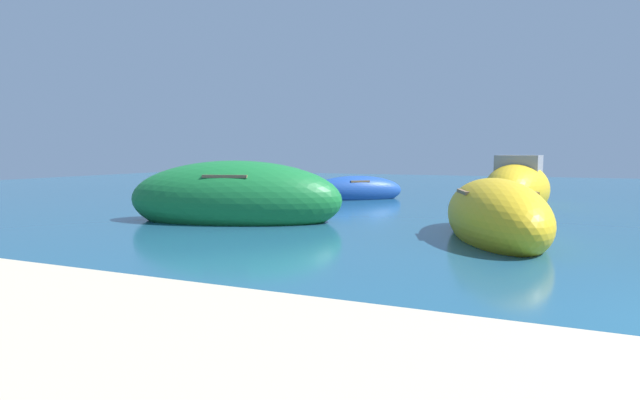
{
  "coord_description": "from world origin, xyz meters",
  "views": [
    {
      "loc": [
        -2.93,
        -6.87,
        2.01
      ],
      "look_at": [
        -9.37,
        7.78,
        0.55
      ],
      "focal_mm": 29.12,
      "sensor_mm": 36.0,
      "label": 1
    }
  ],
  "objects_px": {
    "moored_boat_2": "(356,191)",
    "moored_boat_5": "(517,188)",
    "moored_boat_3": "(495,217)",
    "moored_boat_4": "(235,200)"
  },
  "relations": [
    {
      "from": "moored_boat_3",
      "to": "moored_boat_4",
      "type": "bearing_deg",
      "value": -110.37
    },
    {
      "from": "moored_boat_4",
      "to": "moored_boat_5",
      "type": "bearing_deg",
      "value": -147.85
    },
    {
      "from": "moored_boat_2",
      "to": "moored_boat_4",
      "type": "relative_size",
      "value": 0.62
    },
    {
      "from": "moored_boat_2",
      "to": "moored_boat_5",
      "type": "relative_size",
      "value": 0.72
    },
    {
      "from": "moored_boat_3",
      "to": "moored_boat_4",
      "type": "distance_m",
      "value": 7.32
    },
    {
      "from": "moored_boat_2",
      "to": "moored_boat_3",
      "type": "relative_size",
      "value": 0.73
    },
    {
      "from": "moored_boat_4",
      "to": "moored_boat_5",
      "type": "height_order",
      "value": "moored_boat_5"
    },
    {
      "from": "moored_boat_2",
      "to": "moored_boat_4",
      "type": "bearing_deg",
      "value": -134.66
    },
    {
      "from": "moored_boat_3",
      "to": "moored_boat_4",
      "type": "height_order",
      "value": "moored_boat_4"
    },
    {
      "from": "moored_boat_2",
      "to": "moored_boat_5",
      "type": "xyz_separation_m",
      "value": [
        6.58,
        0.01,
        0.3
      ]
    }
  ]
}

